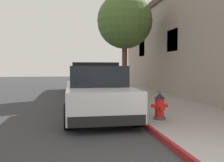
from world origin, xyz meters
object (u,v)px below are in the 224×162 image
(parked_car_silver_ahead, at_px, (86,80))
(street_tree, at_px, (125,21))
(fire_hydrant, at_px, (160,106))
(police_cruiser, at_px, (96,92))

(parked_car_silver_ahead, xyz_separation_m, street_tree, (1.89, -2.61, 3.21))
(fire_hydrant, height_order, street_tree, street_tree)
(fire_hydrant, xyz_separation_m, street_tree, (0.52, 6.59, 3.47))
(parked_car_silver_ahead, relative_size, fire_hydrant, 6.37)
(fire_hydrant, distance_m, street_tree, 7.47)
(police_cruiser, xyz_separation_m, street_tree, (2.05, 5.00, 3.21))
(parked_car_silver_ahead, bearing_deg, fire_hydrant, -81.52)
(police_cruiser, bearing_deg, street_tree, 67.68)
(parked_car_silver_ahead, xyz_separation_m, fire_hydrant, (1.37, -9.20, -0.26))
(fire_hydrant, bearing_deg, parked_car_silver_ahead, 98.48)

